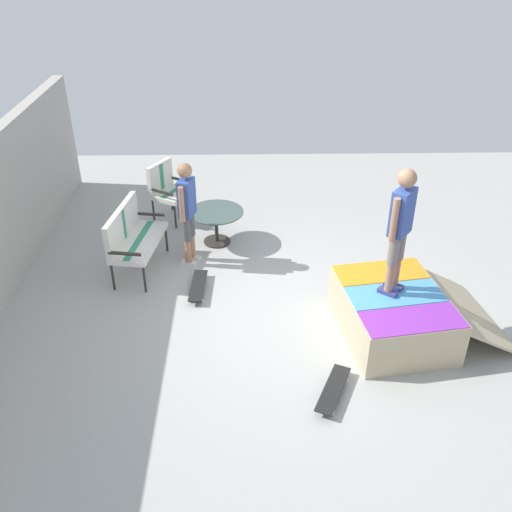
% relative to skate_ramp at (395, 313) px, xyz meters
% --- Properties ---
extents(ground_plane, '(12.00, 12.00, 0.10)m').
position_rel_skate_ramp_xyz_m(ground_plane, '(0.41, 1.33, -0.35)').
color(ground_plane, '#A8A8A3').
extents(skate_ramp, '(1.85, 2.25, 0.61)m').
position_rel_skate_ramp_xyz_m(skate_ramp, '(0.00, 0.00, 0.00)').
color(skate_ramp, tan).
rests_on(skate_ramp, ground_plane).
extents(patio_bench, '(1.32, 0.73, 1.02)m').
position_rel_skate_ramp_xyz_m(patio_bench, '(1.61, 3.61, 0.31)').
color(patio_bench, '#2D2823').
rests_on(patio_bench, ground_plane).
extents(patio_chair_near_house, '(0.81, 0.79, 1.02)m').
position_rel_skate_ramp_xyz_m(patio_chair_near_house, '(3.33, 3.28, 0.31)').
color(patio_chair_near_house, '#2D2823').
rests_on(patio_chair_near_house, ground_plane).
extents(patio_table, '(0.90, 0.90, 0.57)m').
position_rel_skate_ramp_xyz_m(patio_table, '(2.40, 2.38, 0.10)').
color(patio_table, '#2D2823').
rests_on(patio_table, ground_plane).
extents(person_watching, '(0.47, 0.31, 1.65)m').
position_rel_skate_ramp_xyz_m(person_watching, '(1.79, 2.77, 0.65)').
color(person_watching, silver).
rests_on(person_watching, ground_plane).
extents(person_skater, '(0.39, 0.36, 1.64)m').
position_rel_skate_ramp_xyz_m(person_skater, '(0.07, 0.08, 1.26)').
color(person_skater, navy).
rests_on(person_skater, skate_ramp).
extents(skateboard_by_bench, '(0.81, 0.24, 0.10)m').
position_rel_skate_ramp_xyz_m(skateboard_by_bench, '(0.99, 2.60, -0.22)').
color(skateboard_by_bench, black).
rests_on(skateboard_by_bench, ground_plane).
extents(skateboard_spare, '(0.81, 0.51, 0.10)m').
position_rel_skate_ramp_xyz_m(skateboard_spare, '(-1.11, 0.93, -0.22)').
color(skateboard_spare, black).
rests_on(skateboard_spare, ground_plane).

